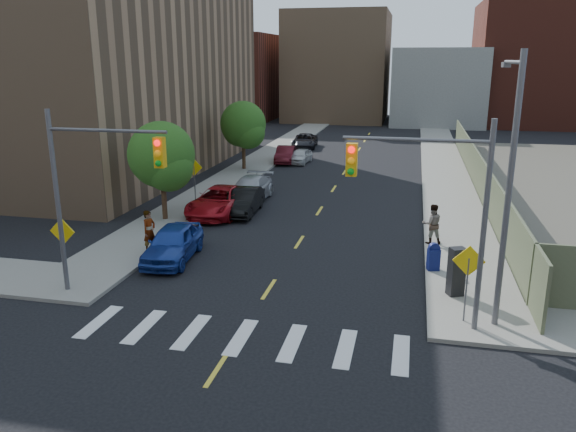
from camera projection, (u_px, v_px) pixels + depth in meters
The scene contains 28 objects.
ground at pixel (191, 409), 14.45m from camera, with size 160.00×160.00×0.00m, color black.
sidewalk_nw at pixel (278, 150), 55.04m from camera, with size 3.50×73.00×0.15m, color gray.
sidewalk_ne at pixel (441, 155), 51.78m from camera, with size 3.50×73.00×0.15m, color gray.
fence_north at pixel (477, 171), 38.40m from camera, with size 0.12×44.00×2.50m, color #595B40.
building_nw at pixel (72, 67), 45.08m from camera, with size 22.00×30.00×16.00m, color #8C6B4C.
bg_bldg_west at pixel (229, 77), 83.19m from camera, with size 14.00×18.00×12.00m, color #592319.
bg_bldg_midwest at pixel (339, 67), 81.31m from camera, with size 14.00×16.00×15.00m, color #8C6B4C.
bg_bldg_center at pixel (437, 86), 77.17m from camera, with size 12.00×16.00×10.00m, color gray.
bg_bldg_east at pixel (546, 64), 75.29m from camera, with size 18.00×18.00×16.00m, color #592319.
signal_nw at pixel (92, 179), 20.11m from camera, with size 4.59×0.30×7.00m.
signal_ne at pixel (436, 197), 17.60m from camera, with size 4.59×0.30×7.00m.
streetlight_ne at pixel (509, 173), 17.79m from camera, with size 0.25×3.70×9.00m.
warn_sign_nw at pixel (63, 239), 21.65m from camera, with size 1.06×0.06×2.83m.
warn_sign_ne at pixel (468, 270), 18.50m from camera, with size 1.06×0.06×2.83m.
warn_sign_midwest at pixel (194, 172), 34.33m from camera, with size 1.06×0.06×2.83m.
tree_west_near at pixel (162, 159), 30.26m from camera, with size 3.66×3.64×5.52m.
tree_west_far at pixel (243, 127), 44.35m from camera, with size 3.66×3.64×5.52m.
parked_car_blue at pixel (173, 243), 24.98m from camera, with size 1.85×4.61×1.57m, color navy.
parked_car_black at pixel (244, 201), 32.48m from camera, with size 1.55×4.46×1.47m, color black.
parked_car_red at pixel (220, 201), 32.32m from camera, with size 2.60×5.64×1.57m, color #A71019.
parked_car_silver at pixel (250, 189), 35.32m from camera, with size 2.11×5.19×1.51m, color #A4A6AC.
parked_car_white at pixel (300, 156), 48.15m from camera, with size 1.47×3.65×1.24m, color #BDBDBD.
parked_car_maroon at pixel (286, 155), 48.38m from camera, with size 1.49×4.28×1.41m, color #460E15.
parked_car_grey at pixel (305, 141), 56.59m from camera, with size 2.29×4.96×1.38m, color black.
mailbox at pixel (434, 257), 23.42m from camera, with size 0.56×0.48×1.18m.
payphone at pixel (456, 272), 20.84m from camera, with size 0.55×0.45×1.85m, color black.
pedestrian_west at pixel (149, 231), 25.50m from camera, with size 0.71×0.47×1.96m, color gray.
pedestrian_east at pixel (432, 224), 26.69m from camera, with size 0.94×0.73×1.93m, color gray.
Camera 1 is at (5.17, -11.71, 8.72)m, focal length 35.00 mm.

